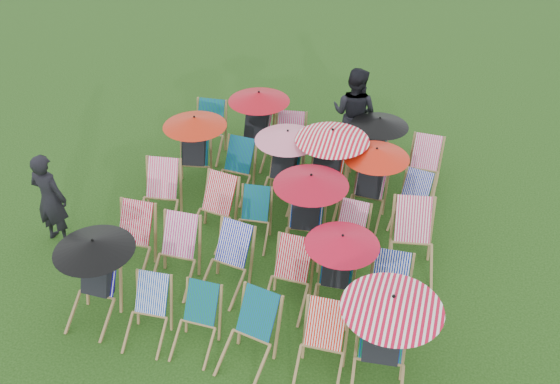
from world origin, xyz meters
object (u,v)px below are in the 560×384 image
(deckchair_0, at_px, (93,279))
(person_left, at_px, (50,199))
(person_rear, at_px, (354,113))
(deckchair_5, at_px, (383,343))
(deckchair_29, at_px, (423,167))

(deckchair_0, bearing_deg, person_left, 139.47)
(person_rear, bearing_deg, deckchair_5, 117.65)
(deckchair_5, height_order, deckchair_29, deckchair_5)
(deckchair_0, relative_size, person_rear, 0.70)
(deckchair_0, bearing_deg, deckchair_5, -0.68)
(deckchair_29, relative_size, person_left, 0.57)
(deckchair_5, relative_size, person_rear, 0.78)
(deckchair_0, xyz_separation_m, deckchair_5, (3.91, -0.04, 0.08))
(deckchair_0, distance_m, deckchair_29, 5.91)
(deckchair_5, relative_size, deckchair_29, 1.58)
(person_left, bearing_deg, person_rear, -131.45)
(deckchair_5, bearing_deg, deckchair_29, 83.61)
(deckchair_0, distance_m, person_rear, 5.75)
(deckchair_29, distance_m, person_left, 6.28)
(deckchair_0, bearing_deg, deckchair_29, 48.37)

